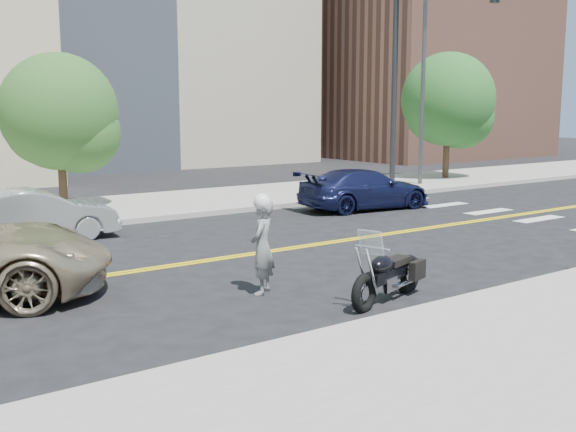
{
  "coord_description": "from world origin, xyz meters",
  "views": [
    {
      "loc": [
        -7.4,
        -11.68,
        3.0
      ],
      "look_at": [
        -0.75,
        -2.43,
        1.2
      ],
      "focal_mm": 42.0,
      "sensor_mm": 36.0,
      "label": 1
    }
  ],
  "objects_px": {
    "parked_car_silver": "(36,215)",
    "parked_car_blue": "(365,189)",
    "motorcycle": "(388,263)",
    "motorcyclist": "(262,244)"
  },
  "relations": [
    {
      "from": "motorcyclist",
      "to": "parked_car_silver",
      "type": "relative_size",
      "value": 0.46
    },
    {
      "from": "motorcycle",
      "to": "parked_car_silver",
      "type": "distance_m",
      "value": 8.91
    },
    {
      "from": "motorcycle",
      "to": "parked_car_blue",
      "type": "xyz_separation_m",
      "value": [
        6.4,
        7.63,
        0.0
      ]
    },
    {
      "from": "parked_car_silver",
      "to": "parked_car_blue",
      "type": "bearing_deg",
      "value": -87.93
    },
    {
      "from": "parked_car_blue",
      "to": "motorcyclist",
      "type": "bearing_deg",
      "value": 134.29
    },
    {
      "from": "motorcyclist",
      "to": "parked_car_silver",
      "type": "distance_m",
      "value": 7.06
    },
    {
      "from": "motorcycle",
      "to": "parked_car_blue",
      "type": "height_order",
      "value": "parked_car_blue"
    },
    {
      "from": "motorcyclist",
      "to": "parked_car_blue",
      "type": "height_order",
      "value": "motorcyclist"
    },
    {
      "from": "motorcyclist",
      "to": "parked_car_blue",
      "type": "distance_m",
      "value": 9.91
    },
    {
      "from": "motorcyclist",
      "to": "parked_car_blue",
      "type": "xyz_separation_m",
      "value": [
        7.79,
        6.12,
        -0.22
      ]
    }
  ]
}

